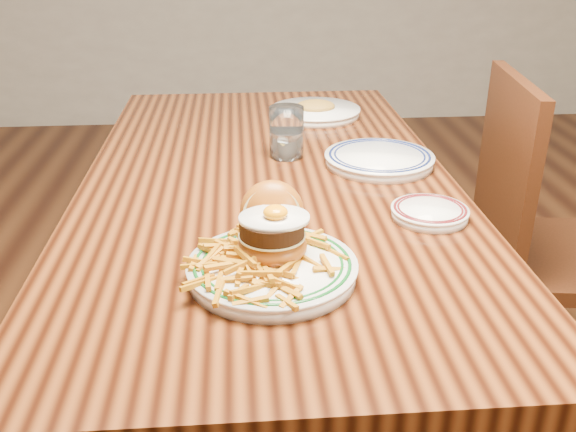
{
  "coord_description": "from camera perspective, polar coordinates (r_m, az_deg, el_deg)",
  "views": [
    {
      "loc": [
        -0.07,
        -1.39,
        1.29
      ],
      "look_at": [
        0.01,
        -0.43,
        0.84
      ],
      "focal_mm": 40.0,
      "sensor_mm": 36.0,
      "label": 1
    }
  ],
  "objects": [
    {
      "name": "far_plate",
      "position": [
        1.97,
        2.46,
        9.31
      ],
      "size": [
        0.27,
        0.27,
        0.05
      ],
      "rotation": [
        0.0,
        0.0,
        0.22
      ],
      "color": "white",
      "rests_on": "table"
    },
    {
      "name": "rear_plate",
      "position": [
        1.57,
        8.11,
        5.08
      ],
      "size": [
        0.26,
        0.26,
        0.03
      ],
      "rotation": [
        0.0,
        0.0,
        -0.14
      ],
      "color": "white",
      "rests_on": "table"
    },
    {
      "name": "floor",
      "position": [
        1.9,
        -1.45,
        -18.05
      ],
      "size": [
        6.0,
        6.0,
        0.0
      ],
      "primitive_type": "plane",
      "color": "black",
      "rests_on": "ground"
    },
    {
      "name": "side_plate",
      "position": [
        1.31,
        12.49,
        0.38
      ],
      "size": [
        0.15,
        0.16,
        0.02
      ],
      "rotation": [
        0.0,
        0.0,
        -0.27
      ],
      "color": "white",
      "rests_on": "table"
    },
    {
      "name": "chair_right",
      "position": [
        1.87,
        21.69,
        -1.98
      ],
      "size": [
        0.49,
        0.49,
        0.94
      ],
      "rotation": [
        0.0,
        0.0,
        3.01
      ],
      "color": "#3D1A0C",
      "rests_on": "floor"
    },
    {
      "name": "table",
      "position": [
        1.53,
        -1.72,
        0.47
      ],
      "size": [
        0.85,
        1.6,
        0.75
      ],
      "color": "black",
      "rests_on": "floor"
    },
    {
      "name": "water_glass",
      "position": [
        1.6,
        -0.13,
        7.21
      ],
      "size": [
        0.09,
        0.09,
        0.13
      ],
      "color": "white",
      "rests_on": "table"
    },
    {
      "name": "main_plate",
      "position": [
        1.07,
        -1.42,
        -3.27
      ],
      "size": [
        0.28,
        0.29,
        0.14
      ],
      "rotation": [
        0.0,
        0.0,
        -0.06
      ],
      "color": "white",
      "rests_on": "table"
    }
  ]
}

